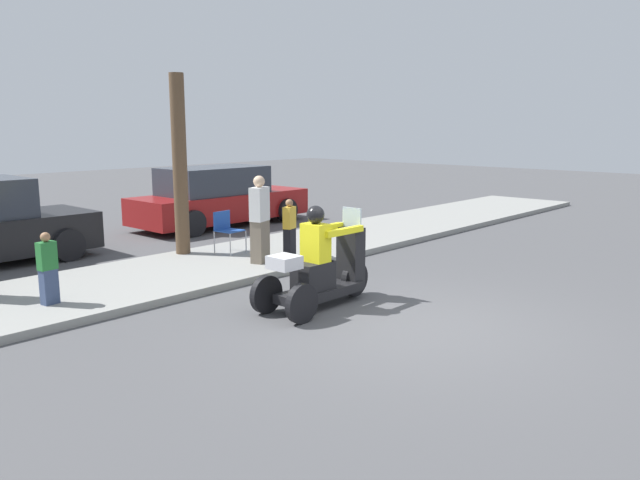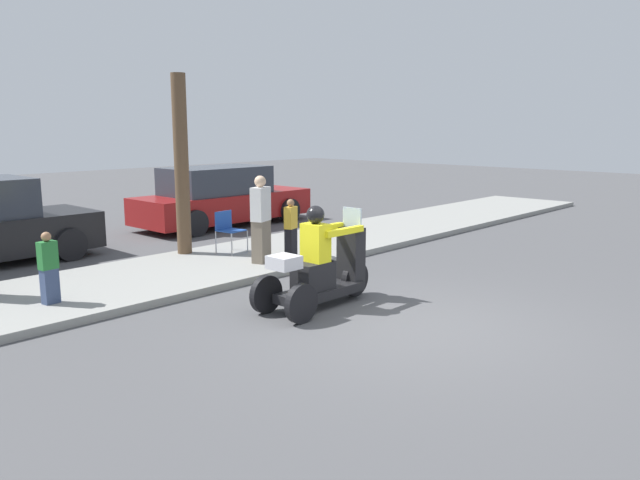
# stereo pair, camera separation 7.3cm
# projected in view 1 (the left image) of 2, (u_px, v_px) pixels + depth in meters

# --- Properties ---
(ground_plane) EXTENTS (60.00, 60.00, 0.00)m
(ground_plane) POSITION_uv_depth(u_px,v_px,m) (410.00, 325.00, 8.31)
(ground_plane) COLOR #4C4C4F
(sidewalk_strip) EXTENTS (28.00, 2.80, 0.12)m
(sidewalk_strip) POSITION_uv_depth(u_px,v_px,m) (199.00, 268.00, 11.35)
(sidewalk_strip) COLOR gray
(sidewalk_strip) RESTS_ON ground
(motorcycle_trike) EXTENTS (2.09, 0.80, 1.50)m
(motorcycle_trike) POSITION_uv_depth(u_px,v_px,m) (321.00, 270.00, 9.07)
(motorcycle_trike) COLOR black
(motorcycle_trike) RESTS_ON ground
(spectator_mid_group) EXTENTS (0.26, 0.18, 1.04)m
(spectator_mid_group) POSITION_uv_depth(u_px,v_px,m) (48.00, 270.00, 8.77)
(spectator_mid_group) COLOR #38476B
(spectator_mid_group) RESTS_ON sidewalk_strip
(spectator_with_child) EXTENTS (0.44, 0.34, 1.61)m
(spectator_with_child) POSITION_uv_depth(u_px,v_px,m) (260.00, 221.00, 11.40)
(spectator_with_child) COLOR #726656
(spectator_with_child) RESTS_ON sidewalk_strip
(spectator_end_of_line) EXTENTS (0.30, 0.22, 1.11)m
(spectator_end_of_line) POSITION_uv_depth(u_px,v_px,m) (289.00, 229.00, 12.03)
(spectator_end_of_line) COLOR black
(spectator_end_of_line) RESTS_ON sidewalk_strip
(folding_chair_set_back) EXTENTS (0.50, 0.50, 0.82)m
(folding_chair_set_back) POSITION_uv_depth(u_px,v_px,m) (226.00, 227.00, 12.36)
(folding_chair_set_back) COLOR #A5A8AD
(folding_chair_set_back) RESTS_ON sidewalk_strip
(parked_car_lot_left) EXTENTS (4.82, 1.97, 1.56)m
(parked_car_lot_left) POSITION_uv_depth(u_px,v_px,m) (219.00, 198.00, 16.39)
(parked_car_lot_left) COLOR maroon
(parked_car_lot_left) RESTS_ON ground
(tree_trunk) EXTENTS (0.28, 0.28, 3.48)m
(tree_trunk) POSITION_uv_depth(u_px,v_px,m) (180.00, 165.00, 12.05)
(tree_trunk) COLOR brown
(tree_trunk) RESTS_ON sidewalk_strip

